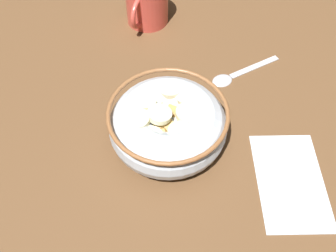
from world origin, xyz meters
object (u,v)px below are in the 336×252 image
at_px(cereal_bowl, 168,124).
at_px(spoon, 233,75).
at_px(folded_napkin, 290,181).
at_px(coffee_mug, 147,1).

relative_size(cereal_bowl, spoon, 1.50).
distance_m(spoon, folded_napkin, 0.20).
relative_size(cereal_bowl, folded_napkin, 1.11).
relative_size(spoon, folded_napkin, 0.74).
distance_m(spoon, coffee_mug, 0.21).
xyz_separation_m(cereal_bowl, spoon, (-0.15, 0.06, -0.03)).
bearing_deg(cereal_bowl, folded_napkin, 87.64).
xyz_separation_m(coffee_mug, folded_napkin, (0.24, 0.31, -0.04)).
bearing_deg(cereal_bowl, coffee_mug, -151.13).
height_order(cereal_bowl, spoon, cereal_bowl).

